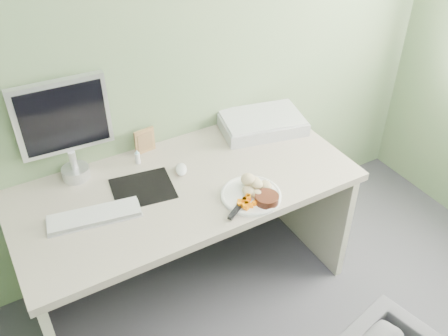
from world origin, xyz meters
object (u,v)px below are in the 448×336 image
plate (251,195)px  monitor (64,125)px  scanner (262,123)px  desk (187,212)px

plate → monitor: monitor is taller
plate → scanner: (0.35, 0.45, 0.03)m
desk → monitor: 0.70m
scanner → plate: bearing=-114.9°
desk → plate: size_ratio=5.81×
desk → monitor: (-0.42, 0.31, 0.46)m
scanner → desk: bearing=-146.2°
monitor → desk: bearing=-33.0°
plate → scanner: size_ratio=0.63×
desk → scanner: bearing=20.7°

